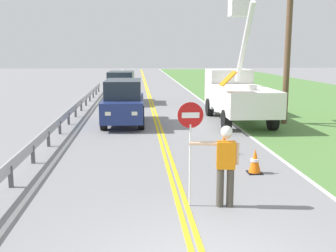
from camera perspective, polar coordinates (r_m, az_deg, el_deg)
name	(u,v)px	position (r m, az deg, el deg)	size (l,w,h in m)	color
grass_verge_right	(328,104)	(29.08, 21.29, 2.90)	(16.00, 110.00, 0.01)	#517F3D
centerline_yellow_left	(151,105)	(26.22, -2.43, 2.87)	(0.11, 110.00, 0.01)	yellow
centerline_yellow_right	(153,105)	(26.23, -2.03, 2.87)	(0.11, 110.00, 0.01)	yellow
edge_line_right	(208,105)	(26.61, 5.55, 2.94)	(0.12, 110.00, 0.01)	silver
edge_line_left	(95,106)	(26.34, -10.09, 2.75)	(0.12, 110.00, 0.01)	silver
flagger_worker	(225,161)	(9.06, 7.97, -4.83)	(1.08, 0.30, 1.83)	#474238
stop_sign_paddle	(190,131)	(8.88, 3.12, -0.66)	(0.56, 0.04, 2.33)	silver
utility_bucket_truck	(237,92)	(20.52, 9.52, 4.66)	(2.70, 6.82, 5.86)	white
oncoming_suv_nearest	(124,102)	(19.43, -6.18, 3.34)	(1.99, 4.64, 2.10)	navy
oncoming_suv_second	(121,87)	(27.62, -6.51, 5.39)	(2.05, 4.67, 2.10)	silver
utility_pole_near	(289,32)	(20.19, 16.41, 12.38)	(1.80, 0.28, 8.17)	brown
traffic_cone_lead	(255,162)	(11.86, 11.99, -4.87)	(0.40, 0.40, 0.70)	orange
traffic_cone_mid	(224,144)	(13.87, 7.77, -2.53)	(0.40, 0.40, 0.70)	orange
guardrail_left_shoulder	(72,110)	(20.98, -13.19, 2.15)	(0.10, 32.00, 0.71)	#9EA0A3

